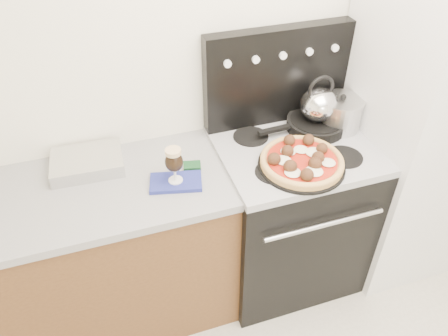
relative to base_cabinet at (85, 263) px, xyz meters
name	(u,v)px	position (x,y,z in m)	size (l,w,h in m)	color
room_shell	(415,229)	(1.02, -0.91, 0.82)	(3.52, 3.01, 2.52)	beige
base_cabinet	(85,263)	(0.00, 0.00, 0.00)	(1.45, 0.60, 0.86)	brown
countertop	(65,198)	(0.00, 0.00, 0.45)	(1.48, 0.63, 0.04)	#98989A
stove_body	(287,216)	(1.10, -0.02, 0.01)	(0.76, 0.65, 0.88)	black
cooktop	(295,150)	(1.10, -0.02, 0.47)	(0.76, 0.65, 0.04)	#ADADB2
backguard	(277,76)	(1.10, 0.25, 0.74)	(0.76, 0.08, 0.50)	black
fridge	(420,120)	(1.80, -0.05, 0.52)	(0.64, 0.68, 1.90)	silver
foil_sheet	(87,162)	(0.12, 0.15, 0.50)	(0.32, 0.24, 0.06)	white
oven_mitt	(176,182)	(0.48, -0.09, 0.48)	(0.23, 0.13, 0.02)	navy
beer_glass	(174,165)	(0.48, -0.09, 0.58)	(0.08, 0.08, 0.17)	black
pizza_pan	(301,165)	(1.06, -0.17, 0.50)	(0.40, 0.40, 0.01)	black
pizza	(302,160)	(1.06, -0.17, 0.53)	(0.38, 0.38, 0.05)	#D38C45
skillet	(316,124)	(1.27, 0.09, 0.52)	(0.30, 0.30, 0.05)	black
tea_kettle	(319,102)	(1.27, 0.09, 0.65)	(0.19, 0.19, 0.21)	silver
stock_pot	(340,114)	(1.39, 0.07, 0.57)	(0.21, 0.21, 0.16)	#BCBCBC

